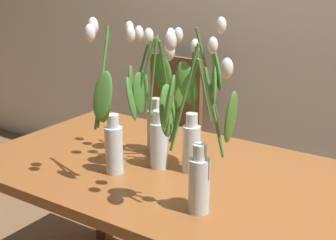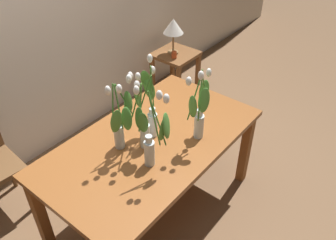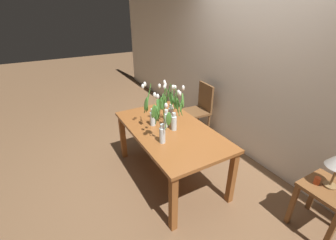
# 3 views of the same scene
# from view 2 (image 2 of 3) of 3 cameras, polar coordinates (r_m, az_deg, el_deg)

# --- Properties ---
(ground_plane) EXTENTS (18.00, 18.00, 0.00)m
(ground_plane) POSITION_cam_2_polar(r_m,az_deg,el_deg) (2.97, -2.28, -14.15)
(ground_plane) COLOR brown
(room_wall_rear) EXTENTS (9.00, 0.10, 2.70)m
(room_wall_rear) POSITION_cam_2_polar(r_m,az_deg,el_deg) (3.08, -23.08, 16.08)
(room_wall_rear) COLOR silver
(room_wall_rear) RESTS_ON ground
(dining_table) EXTENTS (1.60, 0.90, 0.74)m
(dining_table) POSITION_cam_2_polar(r_m,az_deg,el_deg) (2.50, -2.64, -4.80)
(dining_table) COLOR brown
(dining_table) RESTS_ON ground
(tulip_vase_0) EXTENTS (0.22, 0.16, 0.58)m
(tulip_vase_0) POSITION_cam_2_polar(r_m,az_deg,el_deg) (2.36, -3.03, 2.01)
(tulip_vase_0) COLOR silver
(tulip_vase_0) RESTS_ON dining_table
(tulip_vase_1) EXTENTS (0.12, 0.17, 0.59)m
(tulip_vase_1) POSITION_cam_2_polar(r_m,az_deg,el_deg) (2.12, -2.30, -3.73)
(tulip_vase_1) COLOR silver
(tulip_vase_1) RESTS_ON dining_table
(tulip_vase_2) EXTENTS (0.25, 0.18, 0.54)m
(tulip_vase_2) POSITION_cam_2_polar(r_m,az_deg,el_deg) (2.27, -7.78, -0.69)
(tulip_vase_2) COLOR silver
(tulip_vase_2) RESTS_ON dining_table
(tulip_vase_3) EXTENTS (0.25, 0.18, 0.57)m
(tulip_vase_3) POSITION_cam_2_polar(r_m,az_deg,el_deg) (2.33, 5.14, 1.16)
(tulip_vase_3) COLOR silver
(tulip_vase_3) RESTS_ON dining_table
(tulip_vase_4) EXTENTS (0.15, 0.23, 0.54)m
(tulip_vase_4) POSITION_cam_2_polar(r_m,az_deg,el_deg) (2.24, -4.36, -0.64)
(tulip_vase_4) COLOR silver
(tulip_vase_4) RESTS_ON dining_table
(side_table) EXTENTS (0.44, 0.44, 0.55)m
(side_table) POSITION_cam_2_polar(r_m,az_deg,el_deg) (4.05, 1.22, 9.41)
(side_table) COLOR brown
(side_table) RESTS_ON ground
(table_lamp) EXTENTS (0.22, 0.22, 0.40)m
(table_lamp) POSITION_cam_2_polar(r_m,az_deg,el_deg) (3.86, 0.88, 14.96)
(table_lamp) COLOR olive
(table_lamp) RESTS_ON side_table
(pillar_candle) EXTENTS (0.06, 0.06, 0.07)m
(pillar_candle) POSITION_cam_2_polar(r_m,az_deg,el_deg) (3.87, 1.01, 10.63)
(pillar_candle) COLOR #CC4C23
(pillar_candle) RESTS_ON side_table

